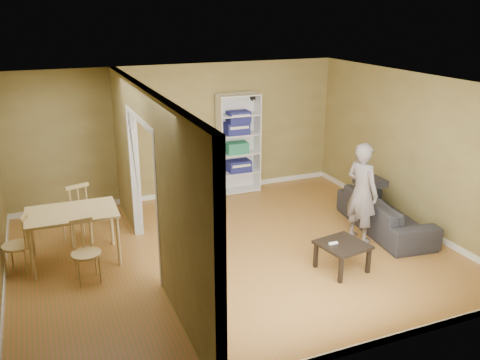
# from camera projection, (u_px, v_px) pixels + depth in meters

# --- Properties ---
(room_shell) EXTENTS (6.50, 6.50, 6.50)m
(room_shell) POSITION_uv_depth(u_px,v_px,m) (233.00, 173.00, 7.43)
(room_shell) COLOR #B2693A
(room_shell) RESTS_ON ground
(partition) EXTENTS (0.22, 5.50, 2.60)m
(partition) POSITION_uv_depth(u_px,v_px,m) (152.00, 183.00, 7.00)
(partition) COLOR #998F51
(partition) RESTS_ON ground
(wall_speaker) EXTENTS (0.10, 0.10, 0.10)m
(wall_speaker) POSITION_uv_depth(u_px,v_px,m) (253.00, 97.00, 10.13)
(wall_speaker) COLOR black
(wall_speaker) RESTS_ON room_shell
(sofa) EXTENTS (2.15, 1.13, 0.78)m
(sofa) POSITION_uv_depth(u_px,v_px,m) (386.00, 208.00, 8.54)
(sofa) COLOR black
(sofa) RESTS_ON ground
(person) EXTENTS (0.81, 0.69, 1.91)m
(person) POSITION_uv_depth(u_px,v_px,m) (363.00, 184.00, 8.00)
(person) COLOR slate
(person) RESTS_ON ground
(bookshelf) EXTENTS (0.84, 0.37, 2.00)m
(bookshelf) POSITION_uv_depth(u_px,v_px,m) (237.00, 143.00, 10.22)
(bookshelf) COLOR white
(bookshelf) RESTS_ON ground
(paper_box_navy_a) EXTENTS (0.46, 0.30, 0.23)m
(paper_box_navy_a) POSITION_uv_depth(u_px,v_px,m) (239.00, 166.00, 10.32)
(paper_box_navy_a) COLOR #0F1E50
(paper_box_navy_a) RESTS_ON bookshelf
(paper_box_teal) EXTENTS (0.43, 0.28, 0.22)m
(paper_box_teal) POSITION_uv_depth(u_px,v_px,m) (237.00, 148.00, 10.18)
(paper_box_teal) COLOR #176A70
(paper_box_teal) RESTS_ON bookshelf
(paper_box_navy_b) EXTENTS (0.46, 0.30, 0.24)m
(paper_box_navy_b) POSITION_uv_depth(u_px,v_px,m) (237.00, 128.00, 10.05)
(paper_box_navy_b) COLOR navy
(paper_box_navy_b) RESTS_ON bookshelf
(paper_box_navy_c) EXTENTS (0.44, 0.29, 0.22)m
(paper_box_navy_c) POSITION_uv_depth(u_px,v_px,m) (238.00, 117.00, 10.00)
(paper_box_navy_c) COLOR navy
(paper_box_navy_c) RESTS_ON bookshelf
(coffee_table) EXTENTS (0.63, 0.63, 0.42)m
(coffee_table) POSITION_uv_depth(u_px,v_px,m) (343.00, 248.00, 7.22)
(coffee_table) COLOR black
(coffee_table) RESTS_ON ground
(game_controller) EXTENTS (0.14, 0.04, 0.03)m
(game_controller) POSITION_uv_depth(u_px,v_px,m) (333.00, 243.00, 7.18)
(game_controller) COLOR white
(game_controller) RESTS_ON coffee_table
(dining_table) EXTENTS (1.28, 0.85, 0.80)m
(dining_table) POSITION_uv_depth(u_px,v_px,m) (72.00, 216.00, 7.37)
(dining_table) COLOR #D0B081
(dining_table) RESTS_ON ground
(chair_left) EXTENTS (0.50, 0.50, 0.88)m
(chair_left) POSITION_uv_depth(u_px,v_px,m) (17.00, 244.00, 7.15)
(chair_left) COLOR tan
(chair_left) RESTS_ON ground
(chair_near) EXTENTS (0.43, 0.43, 0.88)m
(chair_near) POSITION_uv_depth(u_px,v_px,m) (86.00, 252.00, 6.91)
(chair_near) COLOR tan
(chair_near) RESTS_ON ground
(chair_far) EXTENTS (0.59, 0.59, 1.03)m
(chair_far) POSITION_uv_depth(u_px,v_px,m) (76.00, 212.00, 8.05)
(chair_far) COLOR tan
(chair_far) RESTS_ON ground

